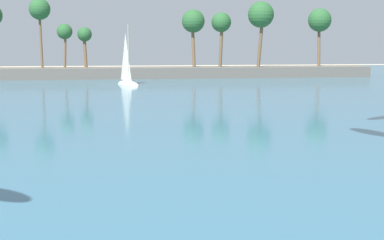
{
  "coord_description": "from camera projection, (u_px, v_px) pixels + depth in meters",
  "views": [
    {
      "loc": [
        -0.75,
        -5.23,
        6.21
      ],
      "look_at": [
        1.27,
        9.98,
        3.96
      ],
      "focal_mm": 51.23,
      "sensor_mm": 36.0,
      "label": 1
    }
  ],
  "objects": [
    {
      "name": "sea",
      "position": [
        125.0,
        88.0,
        70.63
      ],
      "size": [
        220.0,
        118.04,
        0.06
      ],
      "primitive_type": "cube",
      "color": "#386B84",
      "rests_on": "ground"
    },
    {
      "name": "palm_headland",
      "position": [
        140.0,
        58.0,
        89.25
      ],
      "size": [
        82.1,
        6.62,
        12.75
      ],
      "color": "#605B54",
      "rests_on": "ground"
    },
    {
      "name": "sailboat_mid_bay",
      "position": [
        128.0,
        79.0,
        75.58
      ],
      "size": [
        3.95,
        6.38,
        8.9
      ],
      "color": "white",
      "rests_on": "sea"
    }
  ]
}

